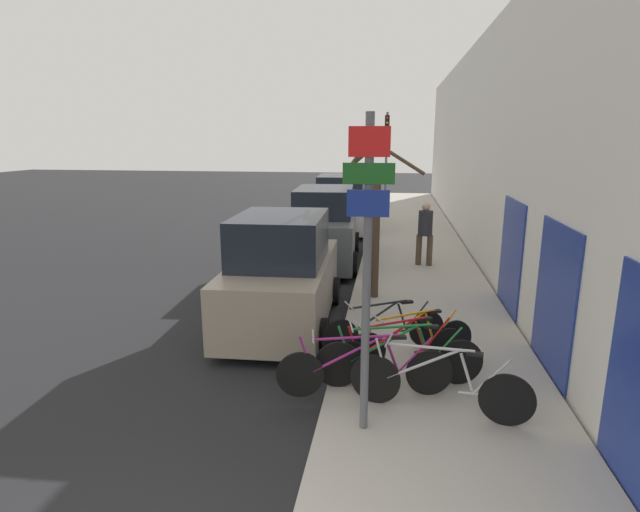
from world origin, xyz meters
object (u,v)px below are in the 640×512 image
(bicycle_1, at_px, (365,370))
(parked_car_0, at_px, (282,276))
(bicycle_0, at_px, (439,385))
(bicycle_2, at_px, (399,359))
(bicycle_3, at_px, (400,350))
(pedestrian_near, at_px, (425,229))
(signpost, at_px, (367,262))
(street_tree, at_px, (375,220))
(bicycle_4, at_px, (411,343))
(bicycle_5, at_px, (384,330))
(traffic_light, at_px, (386,151))
(parked_car_1, at_px, (325,229))
(parked_car_2, at_px, (341,206))

(bicycle_1, height_order, parked_car_0, parked_car_0)
(bicycle_0, xyz_separation_m, bicycle_2, (-0.48, 0.68, 0.00))
(bicycle_3, bearing_deg, pedestrian_near, -32.16)
(signpost, xyz_separation_m, street_tree, (-0.09, 5.19, -0.37))
(bicycle_4, height_order, bicycle_5, bicycle_4)
(bicycle_0, distance_m, bicycle_2, 0.83)
(bicycle_5, bearing_deg, bicycle_3, 172.97)
(bicycle_4, bearing_deg, bicycle_3, 121.13)
(bicycle_0, xyz_separation_m, bicycle_1, (-0.94, 0.31, -0.01))
(bicycle_3, bearing_deg, bicycle_4, -57.31)
(parked_car_0, relative_size, traffic_light, 0.93)
(bicycle_1, distance_m, bicycle_3, 0.87)
(bicycle_0, distance_m, pedestrian_near, 7.78)
(parked_car_1, xyz_separation_m, pedestrian_near, (2.82, -0.45, 0.14))
(bicycle_2, xyz_separation_m, bicycle_3, (0.01, 0.36, -0.02))
(signpost, xyz_separation_m, parked_car_0, (-1.80, 3.63, -1.24))
(signpost, xyz_separation_m, parked_car_2, (-1.73, 13.98, -1.23))
(bicycle_2, height_order, bicycle_4, bicycle_2)
(bicycle_2, height_order, parked_car_1, parked_car_1)
(bicycle_1, bearing_deg, pedestrian_near, -19.32)
(parked_car_1, bearing_deg, bicycle_0, -75.73)
(bicycle_2, bearing_deg, signpost, 148.28)
(parked_car_1, relative_size, parked_car_2, 1.01)
(bicycle_4, relative_size, parked_car_1, 0.41)
(bicycle_1, height_order, pedestrian_near, pedestrian_near)
(parked_car_2, height_order, street_tree, street_tree)
(signpost, relative_size, bicycle_0, 1.63)
(parked_car_2, bearing_deg, signpost, -85.38)
(bicycle_1, bearing_deg, bicycle_3, -42.76)
(signpost, xyz_separation_m, bicycle_1, (-0.03, 0.77, -1.69))
(signpost, bearing_deg, bicycle_4, 71.00)
(street_tree, bearing_deg, traffic_light, 89.86)
(bicycle_3, xyz_separation_m, parked_car_1, (-2.09, 7.15, 0.49))
(bicycle_1, xyz_separation_m, bicycle_4, (0.65, 1.03, -0.01))
(bicycle_1, relative_size, bicycle_4, 1.23)
(signpost, distance_m, parked_car_1, 8.89)
(bicycle_2, bearing_deg, bicycle_5, 0.47)
(bicycle_2, relative_size, traffic_light, 0.52)
(pedestrian_near, height_order, street_tree, street_tree)
(parked_car_2, distance_m, pedestrian_near, 6.47)
(parked_car_2, distance_m, traffic_light, 3.88)
(bicycle_3, bearing_deg, traffic_light, -24.05)
(signpost, relative_size, street_tree, 1.01)
(signpost, height_order, street_tree, signpost)
(bicycle_0, xyz_separation_m, parked_car_2, (-2.64, 13.53, 0.44))
(pedestrian_near, bearing_deg, street_tree, 82.99)
(signpost, height_order, parked_car_2, signpost)
(parked_car_1, distance_m, pedestrian_near, 2.86)
(signpost, bearing_deg, bicycle_0, 26.62)
(bicycle_5, height_order, parked_car_0, parked_car_0)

